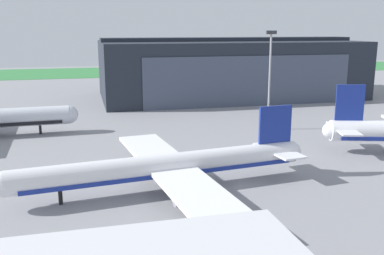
% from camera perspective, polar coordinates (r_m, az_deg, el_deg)
% --- Properties ---
extents(ground_plane, '(440.00, 440.00, 0.00)m').
position_cam_1_polar(ground_plane, '(67.59, 6.11, -7.21)').
color(ground_plane, gray).
extents(grass_field_strip, '(440.00, 56.00, 0.08)m').
position_cam_1_polar(grass_field_strip, '(241.36, -8.84, 7.24)').
color(grass_field_strip, '#347C40').
rests_on(grass_field_strip, ground_plane).
extents(maintenance_hangar, '(85.58, 40.71, 20.03)m').
position_cam_1_polar(maintenance_hangar, '(151.00, 4.84, 7.67)').
color(maintenance_hangar, '#232833').
rests_on(maintenance_hangar, ground_plane).
extents(airliner_near_right, '(45.89, 39.93, 11.36)m').
position_cam_1_polar(airliner_near_right, '(63.37, -3.36, -5.10)').
color(airliner_near_right, white).
rests_on(airliner_near_right, ground_plane).
extents(apron_light_mast, '(2.40, 0.50, 22.57)m').
position_cam_1_polar(apron_light_mast, '(101.33, 10.12, 6.93)').
color(apron_light_mast, '#99999E').
rests_on(apron_light_mast, ground_plane).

